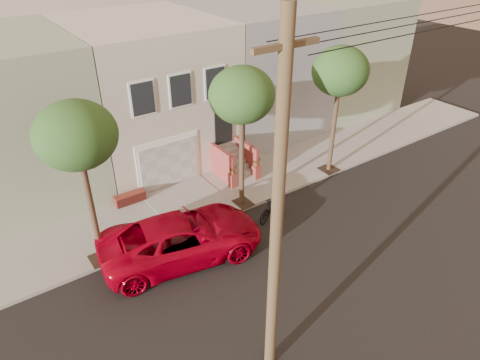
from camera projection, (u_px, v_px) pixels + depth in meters
ground at (279, 262)px, 16.57m from camera, size 90.00×90.00×0.00m
sidewalk at (206, 197)px, 20.29m from camera, size 40.00×3.70×0.15m
house_row at (145, 89)px, 22.55m from camera, size 33.10×11.70×7.00m
tree_left at (76, 137)px, 13.90m from camera, size 2.70×2.57×6.30m
tree_mid at (242, 96)px, 17.09m from camera, size 2.70×2.57×6.30m
tree_right at (340, 72)px, 19.79m from camera, size 2.70×2.57×6.30m
pickup_truck at (182, 238)px, 16.46m from camera, size 6.62×3.92×1.72m
motorcycle at (272, 207)px, 18.73m from camera, size 1.94×1.11×1.12m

